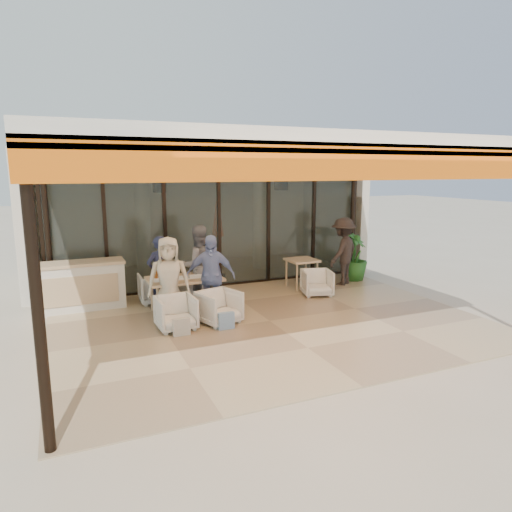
{
  "coord_description": "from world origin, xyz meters",
  "views": [
    {
      "loc": [
        -3.61,
        -7.71,
        2.92
      ],
      "look_at": [
        0.1,
        0.9,
        1.15
      ],
      "focal_mm": 32.0,
      "sensor_mm": 36.0,
      "label": 1
    }
  ],
  "objects_px": {
    "chair_near_right": "(219,306)",
    "side_chair": "(317,282)",
    "chair_far_right": "(192,285)",
    "diner_grey": "(198,265)",
    "chair_near_left": "(176,311)",
    "side_table": "(302,263)",
    "chair_far_left": "(156,287)",
    "diner_navy": "(159,273)",
    "potted_palm": "(354,256)",
    "dining_table": "(184,280)",
    "diner_periwinkle": "(211,276)",
    "standing_woman": "(343,252)",
    "host_counter": "(79,286)",
    "diner_cream": "(169,280)"
  },
  "relations": [
    {
      "from": "chair_far_left",
      "to": "chair_near_right",
      "type": "relative_size",
      "value": 1.02
    },
    {
      "from": "chair_near_right",
      "to": "standing_woman",
      "type": "relative_size",
      "value": 0.41
    },
    {
      "from": "standing_woman",
      "to": "potted_palm",
      "type": "xyz_separation_m",
      "value": [
        0.55,
        0.3,
        -0.21
      ]
    },
    {
      "from": "chair_far_right",
      "to": "side_chair",
      "type": "height_order",
      "value": "side_chair"
    },
    {
      "from": "side_table",
      "to": "potted_palm",
      "type": "bearing_deg",
      "value": 6.16
    },
    {
      "from": "dining_table",
      "to": "side_table",
      "type": "bearing_deg",
      "value": 13.72
    },
    {
      "from": "chair_near_right",
      "to": "side_table",
      "type": "distance_m",
      "value": 3.27
    },
    {
      "from": "chair_far_right",
      "to": "chair_near_left",
      "type": "height_order",
      "value": "chair_near_left"
    },
    {
      "from": "diner_navy",
      "to": "diner_periwinkle",
      "type": "height_order",
      "value": "diner_periwinkle"
    },
    {
      "from": "chair_near_left",
      "to": "chair_far_left",
      "type": "bearing_deg",
      "value": 87.42
    },
    {
      "from": "dining_table",
      "to": "standing_woman",
      "type": "distance_m",
      "value": 4.37
    },
    {
      "from": "chair_near_right",
      "to": "side_table",
      "type": "bearing_deg",
      "value": 13.87
    },
    {
      "from": "chair_far_right",
      "to": "diner_grey",
      "type": "bearing_deg",
      "value": 73.57
    },
    {
      "from": "host_counter",
      "to": "chair_near_right",
      "type": "relative_size",
      "value": 2.57
    },
    {
      "from": "standing_woman",
      "to": "diner_grey",
      "type": "bearing_deg",
      "value": -27.03
    },
    {
      "from": "diner_grey",
      "to": "side_chair",
      "type": "relative_size",
      "value": 2.57
    },
    {
      "from": "host_counter",
      "to": "diner_navy",
      "type": "bearing_deg",
      "value": -20.7
    },
    {
      "from": "host_counter",
      "to": "diner_periwinkle",
      "type": "distance_m",
      "value": 2.85
    },
    {
      "from": "chair_near_left",
      "to": "diner_grey",
      "type": "relative_size",
      "value": 0.4
    },
    {
      "from": "chair_near_right",
      "to": "diner_grey",
      "type": "bearing_deg",
      "value": 71.72
    },
    {
      "from": "chair_far_left",
      "to": "host_counter",
      "type": "bearing_deg",
      "value": -2.23
    },
    {
      "from": "chair_near_right",
      "to": "potted_palm",
      "type": "xyz_separation_m",
      "value": [
        4.44,
        1.91,
        0.3
      ]
    },
    {
      "from": "diner_navy",
      "to": "side_table",
      "type": "bearing_deg",
      "value": 164.63
    },
    {
      "from": "diner_grey",
      "to": "potted_palm",
      "type": "relative_size",
      "value": 1.33
    },
    {
      "from": "diner_grey",
      "to": "diner_periwinkle",
      "type": "height_order",
      "value": "diner_grey"
    },
    {
      "from": "chair_far_left",
      "to": "diner_navy",
      "type": "distance_m",
      "value": 0.65
    },
    {
      "from": "chair_near_left",
      "to": "side_table",
      "type": "bearing_deg",
      "value": 23.15
    },
    {
      "from": "diner_navy",
      "to": "diner_periwinkle",
      "type": "bearing_deg",
      "value": 112.35
    },
    {
      "from": "chair_near_left",
      "to": "diner_cream",
      "type": "bearing_deg",
      "value": 87.42
    },
    {
      "from": "diner_navy",
      "to": "chair_near_right",
      "type": "bearing_deg",
      "value": 100.29
    },
    {
      "from": "standing_woman",
      "to": "host_counter",
      "type": "bearing_deg",
      "value": -33.66
    },
    {
      "from": "host_counter",
      "to": "dining_table",
      "type": "height_order",
      "value": "host_counter"
    },
    {
      "from": "dining_table",
      "to": "side_table",
      "type": "distance_m",
      "value": 3.28
    },
    {
      "from": "host_counter",
      "to": "side_chair",
      "type": "bearing_deg",
      "value": -11.06
    },
    {
      "from": "diner_grey",
      "to": "side_chair",
      "type": "height_order",
      "value": "diner_grey"
    },
    {
      "from": "chair_near_right",
      "to": "side_chair",
      "type": "relative_size",
      "value": 1.05
    },
    {
      "from": "diner_navy",
      "to": "side_chair",
      "type": "xyz_separation_m",
      "value": [
        3.6,
        -0.42,
        -0.45
      ]
    },
    {
      "from": "chair_near_left",
      "to": "side_table",
      "type": "xyz_separation_m",
      "value": [
        3.6,
        1.73,
        0.29
      ]
    },
    {
      "from": "chair_near_left",
      "to": "chair_near_right",
      "type": "distance_m",
      "value": 0.84
    },
    {
      "from": "dining_table",
      "to": "side_table",
      "type": "xyz_separation_m",
      "value": [
        3.18,
        0.78,
        -0.05
      ]
    },
    {
      "from": "host_counter",
      "to": "chair_far_right",
      "type": "height_order",
      "value": "host_counter"
    },
    {
      "from": "dining_table",
      "to": "chair_near_right",
      "type": "height_order",
      "value": "dining_table"
    },
    {
      "from": "host_counter",
      "to": "diner_cream",
      "type": "relative_size",
      "value": 1.1
    },
    {
      "from": "dining_table",
      "to": "side_chair",
      "type": "bearing_deg",
      "value": 0.5
    },
    {
      "from": "chair_far_right",
      "to": "side_chair",
      "type": "relative_size",
      "value": 0.92
    },
    {
      "from": "chair_near_right",
      "to": "diner_periwinkle",
      "type": "bearing_deg",
      "value": 71.72
    },
    {
      "from": "diner_navy",
      "to": "side_table",
      "type": "xyz_separation_m",
      "value": [
        3.6,
        0.33,
        -0.15
      ]
    },
    {
      "from": "dining_table",
      "to": "side_chair",
      "type": "xyz_separation_m",
      "value": [
        3.18,
        0.03,
        -0.34
      ]
    },
    {
      "from": "potted_palm",
      "to": "side_table",
      "type": "bearing_deg",
      "value": -173.84
    },
    {
      "from": "standing_woman",
      "to": "potted_palm",
      "type": "relative_size",
      "value": 1.32
    }
  ]
}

